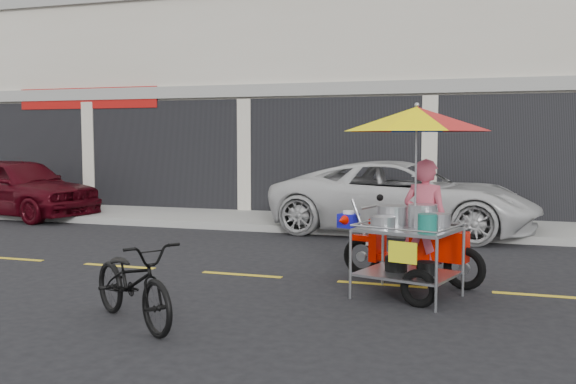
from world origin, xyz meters
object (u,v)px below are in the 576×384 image
(maroon_sedan, at_px, (17,187))
(food_vendor_rig, at_px, (417,174))
(near_bicycle, at_px, (133,282))
(white_pickup, at_px, (404,197))

(maroon_sedan, height_order, food_vendor_rig, food_vendor_rig)
(near_bicycle, bearing_deg, white_pickup, 20.01)
(maroon_sedan, bearing_deg, white_pickup, -77.83)
(white_pickup, bearing_deg, near_bicycle, 170.23)
(near_bicycle, height_order, food_vendor_rig, food_vendor_rig)
(near_bicycle, relative_size, food_vendor_rig, 0.72)
(maroon_sedan, height_order, white_pickup, maroon_sedan)
(white_pickup, distance_m, food_vendor_rig, 5.09)
(maroon_sedan, distance_m, white_pickup, 9.36)
(maroon_sedan, xyz_separation_m, food_vendor_rig, (10.16, -4.77, 0.75))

